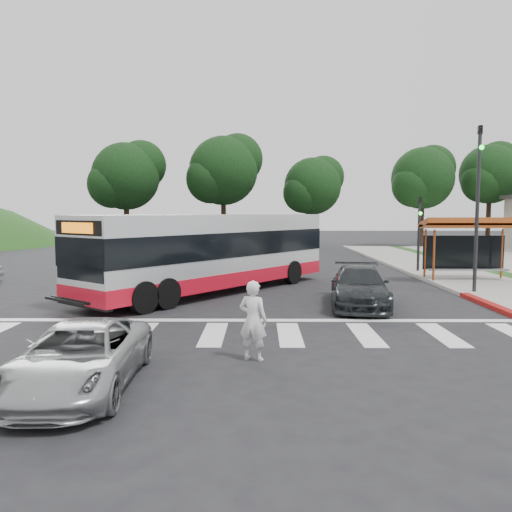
{
  "coord_description": "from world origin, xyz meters",
  "views": [
    {
      "loc": [
        1.23,
        -17.86,
        3.2
      ],
      "look_at": [
        1.07,
        0.38,
        1.6
      ],
      "focal_mm": 35.0,
      "sensor_mm": 36.0,
      "label": 1
    }
  ],
  "objects_px": {
    "silver_suv_south": "(80,357)",
    "transit_bus": "(213,253)",
    "pedestrian": "(253,320)",
    "dark_sedan": "(359,287)"
  },
  "relations": [
    {
      "from": "silver_suv_south",
      "to": "transit_bus",
      "type": "bearing_deg",
      "value": 81.21
    },
    {
      "from": "pedestrian",
      "to": "transit_bus",
      "type": "bearing_deg",
      "value": -57.85
    },
    {
      "from": "dark_sedan",
      "to": "silver_suv_south",
      "type": "xyz_separation_m",
      "value": [
        -6.65,
        -8.07,
        -0.09
      ]
    },
    {
      "from": "silver_suv_south",
      "to": "pedestrian",
      "type": "bearing_deg",
      "value": 28.52
    },
    {
      "from": "dark_sedan",
      "to": "pedestrian",
      "type": "bearing_deg",
      "value": -111.48
    },
    {
      "from": "transit_bus",
      "to": "dark_sedan",
      "type": "relative_size",
      "value": 2.59
    },
    {
      "from": "transit_bus",
      "to": "dark_sedan",
      "type": "height_order",
      "value": "transit_bus"
    },
    {
      "from": "pedestrian",
      "to": "dark_sedan",
      "type": "relative_size",
      "value": 0.37
    },
    {
      "from": "transit_bus",
      "to": "silver_suv_south",
      "type": "bearing_deg",
      "value": -59.61
    },
    {
      "from": "transit_bus",
      "to": "pedestrian",
      "type": "height_order",
      "value": "transit_bus"
    }
  ]
}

